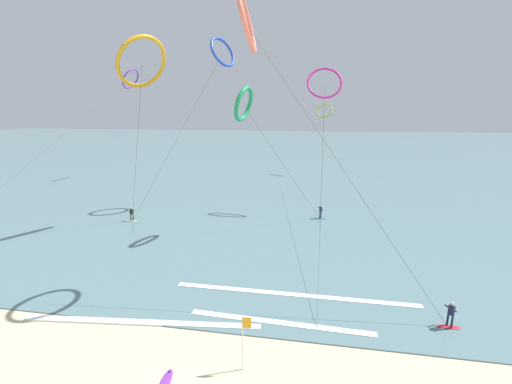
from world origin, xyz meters
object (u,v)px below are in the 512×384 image
Objects in this scene: surfer_teal at (321,213)px; kite_lime at (324,111)px; kite_cobalt at (223,52)px; surfboard_spare at (165,383)px; kite_amber at (142,62)px; beach_flag at (244,335)px; kite_magenta at (325,83)px; surfer_crimson at (450,316)px; kite_emerald at (244,104)px; kite_violet at (130,79)px; surfer_ivory at (132,215)px; kite_coral at (247,22)px.

kite_lime is (0.77, 30.23, 11.90)m from surfer_teal.
surfboard_spare is (4.97, -30.97, -19.95)m from kite_cobalt.
kite_amber is 6.51× the size of beach_flag.
surfer_teal is 15.83m from kite_magenta.
kite_amber reaches higher than kite_magenta.
surfer_crimson is 0.88× the size of surfboard_spare.
kite_emerald is 38.94m from kite_violet.
surfboard_spare is 4.45m from beach_flag.
beach_flag is (30.94, -46.51, -16.48)m from kite_violet.
kite_cobalt is (-12.86, 3.83, 19.18)m from surfer_teal.
surfboard_spare is (-7.76, -31.05, -16.12)m from kite_magenta.
kite_violet reaches higher than kite_emerald.
surfboard_spare is at bearing 108.41° from surfer_ivory.
surfboard_spare is at bearing -143.93° from kite_cobalt.
kite_cobalt is at bearing -175.74° from surfer_crimson.
kite_violet reaches higher than kite_amber.
beach_flag reaches higher than surfer_crimson.
kite_amber reaches higher than surfer_teal.
kite_amber is 1.32× the size of kite_emerald.
kite_coral reaches higher than kite_violet.
surfer_crimson is 16.78m from surfboard_spare.
kite_cobalt is (-20.23, 24.03, 19.18)m from surfer_crimson.
surfer_crimson is 61.78m from kite_violet.
surfer_teal is 25.06m from kite_coral.
kite_amber is at bearing -101.66° from kite_lime.
kite_coral is (29.47, -37.84, -0.11)m from kite_violet.
surfer_teal is at bearing 164.22° from surfer_crimson.
kite_cobalt reaches higher than beach_flag.
kite_violet reaches higher than surfer_ivory.
kite_emerald is at bearing -130.97° from kite_magenta.
kite_amber is 17.15m from kite_coral.
surfboard_spare is (-2.18, -10.23, -18.38)m from kite_coral.
kite_emerald is at bearing -167.27° from surfer_crimson.
kite_magenta reaches higher than surfer_ivory.
kite_emerald is 13.15m from kite_cobalt.
kite_emerald is 11.68m from kite_coral.
kite_magenta is 32.95m from beach_flag.
kite_cobalt reaches higher than kite_coral.
surfer_teal is 23.40m from kite_cobalt.
kite_amber is 0.99× the size of kite_coral.
surfer_ivory is at bearing 130.64° from beach_flag.
kite_coral is at bearing -139.99° from surfer_crimson.
kite_magenta is (12.73, 0.08, -3.84)m from kite_cobalt.
kite_cobalt is at bearing 106.33° from beach_flag.
kite_coral reaches higher than kite_amber.
surfer_crimson is 0.11× the size of kite_emerald.
kite_amber reaches higher than kite_emerald.
surfer_crimson is (29.52, -15.49, 0.00)m from surfer_ivory.
kite_violet is 28.16m from kite_cobalt.
surfer_teal is 0.04× the size of kite_violet.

